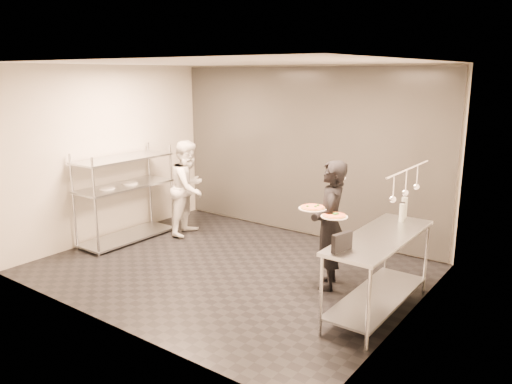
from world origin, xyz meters
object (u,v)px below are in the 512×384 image
Objects in this scene: salad_plate at (335,176)px; bottle_dark at (402,211)px; bottle_clear at (402,213)px; pizza_plate_near at (313,208)px; prep_counter at (379,260)px; pass_rack at (125,194)px; waiter at (330,225)px; pos_monitor at (342,242)px; bottle_green at (404,208)px; chef at (189,188)px; pizza_plate_far at (334,216)px.

salad_plate is 1.23× the size of bottle_dark.
bottle_clear is 1.01× the size of bottle_dark.
pizza_plate_near is 1.57× the size of bottle_clear.
pass_rack is at bearing -179.97° from prep_counter.
waiter is 7.41× the size of bottle_clear.
bottle_dark reaches higher than pos_monitor.
waiter is at bearing -149.43° from bottle_dark.
bottle_dark is at bearing -89.48° from bottle_green.
bottle_clear is (0.12, 1.35, 0.01)m from pos_monitor.
pizza_plate_near is 1.09m from bottle_dark.
waiter is 0.93m from bottle_green.
bottle_green reaches higher than bottle_dark.
salad_plate is (3.46, 0.57, 0.62)m from pass_rack.
pass_rack is 4.60× the size of pizza_plate_near.
prep_counter is 1.29m from salad_plate.
pizza_plate_near is 1.29× the size of salad_plate.
chef is at bearing 174.34° from salad_plate.
salad_plate is at bearing -168.39° from bottle_dark.
salad_plate is 1.01× the size of bottle_green.
chef reaches higher than pizza_plate_far.
salad_plate reaches higher than bottle_green.
pizza_plate_near is at bearing -67.77° from waiter.
pass_rack is at bearing -176.09° from pos_monitor.
salad_plate reaches higher than prep_counter.
bottle_green is 0.16m from bottle_clear.
bottle_dark is (4.30, 0.74, 0.26)m from pass_rack.
bottle_green is 1.22× the size of bottle_dark.
bottle_green reaches higher than prep_counter.
pos_monitor is at bearing -57.66° from pizza_plate_far.
bottle_green is at bearing 101.49° from bottle_clear.
waiter reaches higher than pizza_plate_near.
pizza_plate_far is at bearing -128.33° from bottle_green.
waiter reaches higher than pos_monitor.
pizza_plate_far is 0.88m from bottle_dark.
chef reaches higher than bottle_green.
waiter is (3.55, 0.30, 0.05)m from pass_rack.
pizza_plate_near is 1.17m from pos_monitor.
pass_rack reaches higher than salad_plate.
prep_counter is at bearing 45.23° from waiter.
chef is at bearing 178.28° from bottle_dark.
prep_counter is 1.13× the size of chef.
waiter is 7.48× the size of bottle_dark.
chef is (0.60, 0.85, 0.03)m from pass_rack.
bottle_green is (-0.03, 0.80, 0.43)m from prep_counter.
waiter is at bearing -145.86° from bottle_green.
salad_plate is at bearing -174.81° from bottle_clear.
prep_counter is at bearing -7.74° from pizza_plate_near.
pass_rack is 1.01× the size of chef.
waiter is 0.64m from salad_plate.
bottle_dark is at bearing 33.86° from pizza_plate_near.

